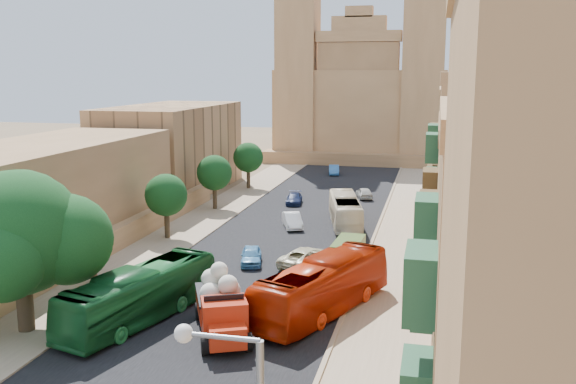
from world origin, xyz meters
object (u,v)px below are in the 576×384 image
at_px(car_blue_a, 251,256).
at_px(car_cream, 307,257).
at_px(church, 362,99).
at_px(bus_cream_east, 345,211).
at_px(red_truck, 222,305).
at_px(street_tree_a, 92,240).
at_px(car_blue_b, 334,170).
at_px(pedestrian_a, 416,290).
at_px(pedestrian_c, 366,264).
at_px(ficus_tree, 21,237).
at_px(bus_green_north, 140,295).
at_px(street_tree_c, 214,173).
at_px(car_white_b, 364,193).
at_px(olive_pickup, 348,252).
at_px(street_tree_d, 248,158).
at_px(bus_red_east, 323,287).
at_px(street_tree_b, 166,195).
at_px(car_dkblue, 294,199).

distance_m(car_blue_a, car_cream, 4.13).
height_order(church, bus_cream_east, church).
bearing_deg(red_truck, car_cream, 80.84).
xyz_separation_m(street_tree_a, car_blue_b, (8.39, 48.54, -2.31)).
distance_m(pedestrian_a, pedestrian_c, 5.21).
xyz_separation_m(ficus_tree, bus_green_north, (5.42, 2.60, -3.67)).
height_order(church, street_tree_c, church).
bearing_deg(car_white_b, olive_pickup, 76.68).
distance_m(street_tree_a, pedestrian_c, 18.35).
xyz_separation_m(olive_pickup, car_blue_a, (-6.89, -1.62, -0.24)).
xyz_separation_m(street_tree_c, car_blue_a, (9.00, -17.56, -3.07)).
bearing_deg(car_blue_b, street_tree_c, -118.81).
bearing_deg(ficus_tree, bus_cream_east, 64.20).
xyz_separation_m(car_cream, pedestrian_c, (4.37, -1.53, 0.26)).
bearing_deg(bus_cream_east, street_tree_d, -62.03).
height_order(street_tree_c, bus_red_east, street_tree_c).
bearing_deg(bus_red_east, ficus_tree, 43.21).
bearing_deg(bus_red_east, pedestrian_c, -82.39).
relative_size(street_tree_c, bus_cream_east, 0.55).
distance_m(car_blue_a, car_blue_b, 42.10).
relative_size(street_tree_b, bus_red_east, 0.48).
relative_size(car_blue_a, car_dkblue, 0.94).
height_order(street_tree_c, pedestrian_a, street_tree_c).
height_order(olive_pickup, car_blue_b, olive_pickup).
xyz_separation_m(bus_cream_east, car_cream, (-0.87, -13.07, -0.68)).
distance_m(bus_red_east, car_white_b, 34.74).
xyz_separation_m(bus_green_north, pedestrian_c, (11.50, 10.55, -0.58)).
xyz_separation_m(car_dkblue, pedestrian_a, (13.62, -26.83, 0.18)).
bearing_deg(pedestrian_a, car_cream, -33.10).
relative_size(street_tree_b, red_truck, 0.82).
bearing_deg(car_blue_a, church, 74.41).
bearing_deg(ficus_tree, car_blue_a, 59.75).
bearing_deg(olive_pickup, ficus_tree, -133.64).
bearing_deg(bus_cream_east, car_white_b, -104.01).
relative_size(bus_red_east, car_blue_b, 2.98).
xyz_separation_m(church, car_white_b, (4.27, -33.82, -8.90)).
relative_size(church, car_blue_b, 9.41).
height_order(street_tree_b, car_blue_b, street_tree_b).
xyz_separation_m(street_tree_a, pedestrian_c, (17.50, 5.16, -1.98)).
relative_size(street_tree_d, pedestrian_a, 3.69).
bearing_deg(bus_red_east, street_tree_c, -37.30).
relative_size(car_dkblue, car_blue_b, 1.01).
height_order(street_tree_c, pedestrian_c, street_tree_c).
relative_size(red_truck, bus_cream_east, 0.67).
distance_m(street_tree_b, car_white_b, 25.40).
bearing_deg(street_tree_c, car_white_b, 31.63).
height_order(street_tree_d, car_blue_b, street_tree_d).
distance_m(street_tree_c, car_blue_a, 19.97).
bearing_deg(car_white_b, street_tree_d, -29.73).
height_order(car_dkblue, pedestrian_a, pedestrian_a).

